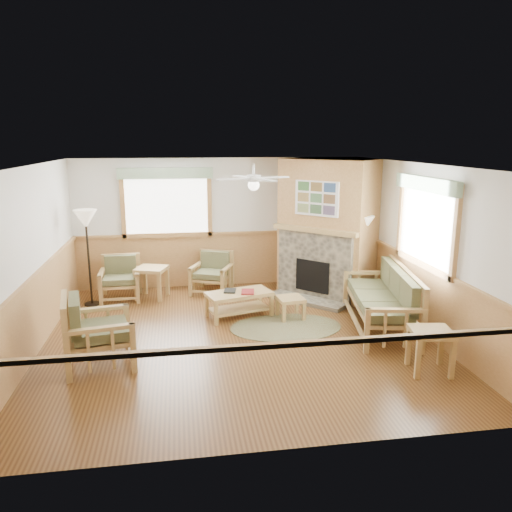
{
  "coord_description": "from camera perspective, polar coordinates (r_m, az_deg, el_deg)",
  "views": [
    {
      "loc": [
        -0.87,
        -7.38,
        3.07
      ],
      "look_at": [
        0.4,
        0.7,
        1.15
      ],
      "focal_mm": 35.0,
      "sensor_mm": 36.0,
      "label": 1
    }
  ],
  "objects": [
    {
      "name": "book_dark",
      "position": [
        8.83,
        -2.99,
        -3.91
      ],
      "size": [
        0.25,
        0.3,
        0.03
      ],
      "primitive_type": "cube",
      "rotation": [
        0.0,
        0.0,
        -0.19
      ],
      "color": "black",
      "rests_on": "coffee_table"
    },
    {
      "name": "wall_left",
      "position": [
        7.87,
        -24.39,
        -0.61
      ],
      "size": [
        0.02,
        6.0,
        2.7
      ],
      "primitive_type": "cube",
      "color": "white",
      "rests_on": "floor"
    },
    {
      "name": "ceiling",
      "position": [
        7.44,
        -2.25,
        10.35
      ],
      "size": [
        6.0,
        6.0,
        0.01
      ],
      "primitive_type": "cube",
      "color": "white",
      "rests_on": "floor"
    },
    {
      "name": "book_red",
      "position": [
        8.75,
        -0.95,
        -4.02
      ],
      "size": [
        0.26,
        0.33,
        0.03
      ],
      "primitive_type": "cube",
      "rotation": [
        0.0,
        0.0,
        -0.16
      ],
      "color": "maroon",
      "rests_on": "coffee_table"
    },
    {
      "name": "wall_front",
      "position": [
        4.78,
        2.15,
        -7.89
      ],
      "size": [
        6.0,
        0.02,
        2.7
      ],
      "primitive_type": "cube",
      "color": "white",
      "rests_on": "floor"
    },
    {
      "name": "window_back",
      "position": [
        10.35,
        -10.35,
        10.02
      ],
      "size": [
        1.9,
        0.16,
        1.5
      ],
      "primitive_type": null,
      "color": "white",
      "rests_on": "wall_back"
    },
    {
      "name": "wainscot",
      "position": [
        7.85,
        -2.1,
        -5.53
      ],
      "size": [
        6.0,
        6.0,
        1.1
      ],
      "primitive_type": null,
      "color": "#AF7E47",
      "rests_on": "floor"
    },
    {
      "name": "floor_lamp_left",
      "position": [
        9.78,
        -18.58,
        -0.22
      ],
      "size": [
        0.46,
        0.46,
        1.83
      ],
      "primitive_type": null,
      "rotation": [
        0.0,
        0.0,
        -0.12
      ],
      "color": "black",
      "rests_on": "floor"
    },
    {
      "name": "wall_right",
      "position": [
        8.51,
        18.35,
        0.87
      ],
      "size": [
        0.02,
        6.0,
        2.7
      ],
      "primitive_type": "cube",
      "color": "white",
      "rests_on": "floor"
    },
    {
      "name": "ceiling_fan",
      "position": [
        7.78,
        -0.28,
        10.19
      ],
      "size": [
        1.59,
        1.59,
        0.36
      ],
      "primitive_type": null,
      "rotation": [
        0.0,
        0.0,
        0.35
      ],
      "color": "white",
      "rests_on": "ceiling"
    },
    {
      "name": "end_table_chairs",
      "position": [
        10.04,
        -11.8,
        -3.0
      ],
      "size": [
        0.7,
        0.69,
        0.63
      ],
      "primitive_type": null,
      "rotation": [
        0.0,
        0.0,
        -0.33
      ],
      "color": "#AC8A50",
      "rests_on": "floor"
    },
    {
      "name": "coffee_table",
      "position": [
        8.85,
        -1.96,
        -5.54
      ],
      "size": [
        1.24,
        0.85,
        0.45
      ],
      "primitive_type": null,
      "rotation": [
        0.0,
        0.0,
        0.28
      ],
      "color": "#AC8A50",
      "rests_on": "floor"
    },
    {
      "name": "end_table_sofa",
      "position": [
        7.21,
        19.26,
        -10.19
      ],
      "size": [
        0.61,
        0.59,
        0.6
      ],
      "primitive_type": null,
      "rotation": [
        0.0,
        0.0,
        -0.16
      ],
      "color": "#AC8A50",
      "rests_on": "floor"
    },
    {
      "name": "wall_back",
      "position": [
        10.56,
        -4.09,
        3.81
      ],
      "size": [
        6.0,
        0.02,
        2.7
      ],
      "primitive_type": "cube",
      "color": "white",
      "rests_on": "floor"
    },
    {
      "name": "floor_lamp_right",
      "position": [
        9.67,
        12.03,
        -0.39
      ],
      "size": [
        0.5,
        0.5,
        1.68
      ],
      "primitive_type": null,
      "rotation": [
        0.0,
        0.0,
        -0.37
      ],
      "color": "black",
      "rests_on": "floor"
    },
    {
      "name": "armchair_back_left",
      "position": [
        10.08,
        -15.26,
        -2.5
      ],
      "size": [
        0.77,
        0.77,
        0.84
      ],
      "primitive_type": null,
      "rotation": [
        0.0,
        0.0,
        0.02
      ],
      "color": "#AC8A50",
      "rests_on": "floor"
    },
    {
      "name": "sofa",
      "position": [
        8.51,
        13.99,
        -4.77
      ],
      "size": [
        2.29,
        1.26,
        1.0
      ],
      "primitive_type": null,
      "rotation": [
        0.0,
        0.0,
        -1.75
      ],
      "color": "#AC8A50",
      "rests_on": "floor"
    },
    {
      "name": "footstool",
      "position": [
        8.8,
        3.96,
        -5.92
      ],
      "size": [
        0.49,
        0.49,
        0.38
      ],
      "primitive_type": null,
      "rotation": [
        0.0,
        0.0,
        0.12
      ],
      "color": "#AC8A50",
      "rests_on": "floor"
    },
    {
      "name": "braided_rug",
      "position": [
        8.44,
        3.43,
        -8.11
      ],
      "size": [
        2.25,
        2.25,
        0.01
      ],
      "primitive_type": "cylinder",
      "rotation": [
        0.0,
        0.0,
        0.24
      ],
      "color": "brown",
      "rests_on": "floor"
    },
    {
      "name": "armchair_left",
      "position": [
        7.26,
        -17.53,
        -8.11
      ],
      "size": [
        1.06,
        1.06,
        1.01
      ],
      "primitive_type": null,
      "rotation": [
        0.0,
        0.0,
        1.76
      ],
      "color": "#AC8A50",
      "rests_on": "floor"
    },
    {
      "name": "fireplace",
      "position": [
        10.02,
        8.17,
        3.2
      ],
      "size": [
        3.11,
        3.11,
        2.7
      ],
      "primitive_type": null,
      "rotation": [
        0.0,
        0.0,
        -0.79
      ],
      "color": "#AF7E47",
      "rests_on": "floor"
    },
    {
      "name": "floor",
      "position": [
        8.04,
        -2.07,
        -9.28
      ],
      "size": [
        6.0,
        6.0,
        0.01
      ],
      "primitive_type": "cube",
      "color": "brown",
      "rests_on": "ground"
    },
    {
      "name": "window_right",
      "position": [
        8.15,
        19.34,
        8.68
      ],
      "size": [
        0.16,
        1.9,
        1.5
      ],
      "primitive_type": null,
      "color": "white",
      "rests_on": "wall_right"
    },
    {
      "name": "armchair_back_right",
      "position": [
        10.18,
        -5.09,
        -1.97
      ],
      "size": [
        0.97,
        0.97,
        0.83
      ],
      "primitive_type": null,
      "rotation": [
        0.0,
        0.0,
        -0.4
      ],
      "color": "#AC8A50",
      "rests_on": "floor"
    }
  ]
}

